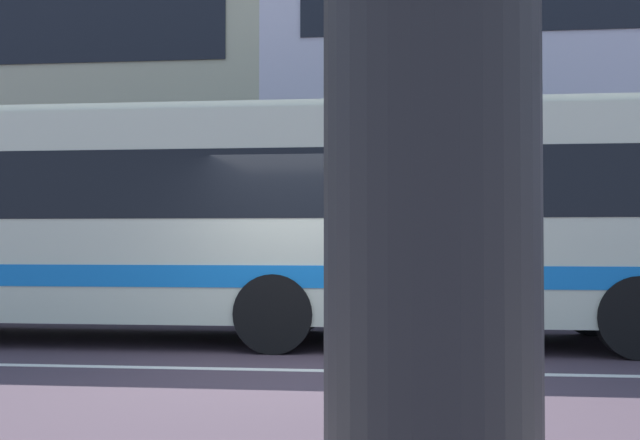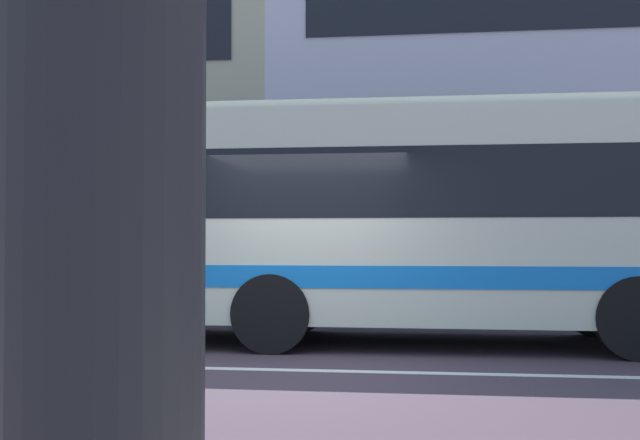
# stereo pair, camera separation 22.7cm
# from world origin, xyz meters

# --- Properties ---
(ground_plane) EXTENTS (160.00, 160.00, 0.00)m
(ground_plane) POSITION_xyz_m (0.00, 0.00, 0.00)
(ground_plane) COLOR #43343E
(lane_centre_line) EXTENTS (60.00, 0.16, 0.01)m
(lane_centre_line) POSITION_xyz_m (0.00, 0.00, 0.00)
(lane_centre_line) COLOR silver
(lane_centre_line) RESTS_ON ground_plane
(hedge_row_far) EXTENTS (13.55, 1.10, 0.95)m
(hedge_row_far) POSITION_xyz_m (3.82, 6.04, 0.47)
(hedge_row_far) COLOR #3A7534
(hedge_row_far) RESTS_ON ground_plane
(transit_bus) EXTENTS (12.42, 2.57, 3.22)m
(transit_bus) POSITION_xyz_m (-1.23, 2.36, 1.78)
(transit_bus) COLOR beige
(transit_bus) RESTS_ON ground_plane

